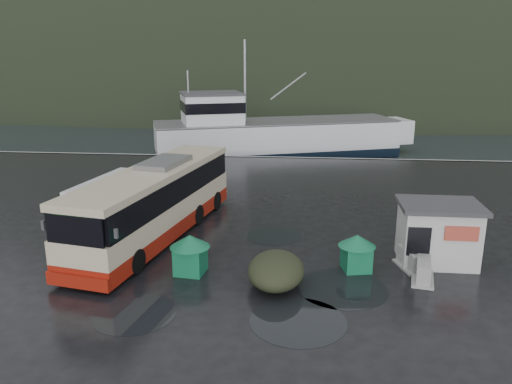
# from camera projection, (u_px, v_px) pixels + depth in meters

# --- Properties ---
(ground) EXTENTS (160.00, 160.00, 0.00)m
(ground) POSITION_uv_depth(u_px,v_px,m) (209.00, 250.00, 21.69)
(ground) COLOR black
(ground) RESTS_ON ground
(harbor_water) EXTENTS (300.00, 180.00, 0.02)m
(harbor_water) POSITION_uv_depth(u_px,v_px,m) (288.00, 85.00, 127.06)
(harbor_water) COLOR black
(harbor_water) RESTS_ON ground
(quay_edge) EXTENTS (160.00, 0.60, 1.50)m
(quay_edge) POSITION_uv_depth(u_px,v_px,m) (254.00, 157.00, 40.85)
(quay_edge) COLOR #999993
(quay_edge) RESTS_ON ground
(headland) EXTENTS (780.00, 540.00, 570.00)m
(headland) POSITION_uv_depth(u_px,v_px,m) (316.00, 68.00, 260.28)
(headland) COLOR black
(headland) RESTS_ON ground
(coach_bus) EXTENTS (5.37, 12.56, 3.45)m
(coach_bus) POSITION_uv_depth(u_px,v_px,m) (158.00, 235.00, 23.44)
(coach_bus) COLOR #C4B494
(coach_bus) RESTS_ON ground
(white_van) EXTENTS (2.95, 5.94, 2.37)m
(white_van) POSITION_uv_depth(u_px,v_px,m) (113.00, 226.00, 24.72)
(white_van) COLOR silver
(white_van) RESTS_ON ground
(waste_bin_left) EXTENTS (1.24, 1.24, 1.56)m
(waste_bin_left) POSITION_uv_depth(u_px,v_px,m) (191.00, 273.00, 19.50)
(waste_bin_left) COLOR #126640
(waste_bin_left) RESTS_ON ground
(waste_bin_right) EXTENTS (1.26, 1.26, 1.47)m
(waste_bin_right) POSITION_uv_depth(u_px,v_px,m) (355.00, 270.00, 19.75)
(waste_bin_right) COLOR #126640
(waste_bin_right) RESTS_ON ground
(dome_tent) EXTENTS (2.12, 2.95, 1.15)m
(dome_tent) POSITION_uv_depth(u_px,v_px,m) (276.00, 284.00, 18.51)
(dome_tent) COLOR #272B1A
(dome_tent) RESTS_ON ground
(ticket_kiosk) EXTENTS (3.23, 2.46, 2.51)m
(ticket_kiosk) POSITION_uv_depth(u_px,v_px,m) (435.00, 262.00, 20.52)
(ticket_kiosk) COLOR beige
(ticket_kiosk) RESTS_ON ground
(jersey_barrier_a) EXTENTS (1.11, 1.72, 0.79)m
(jersey_barrier_a) POSITION_uv_depth(u_px,v_px,m) (422.00, 280.00, 18.85)
(jersey_barrier_a) COLOR #999993
(jersey_barrier_a) RESTS_ON ground
(jersey_barrier_b) EXTENTS (1.16, 1.68, 0.76)m
(jersey_barrier_b) POSITION_uv_depth(u_px,v_px,m) (409.00, 268.00, 19.93)
(jersey_barrier_b) COLOR #999993
(jersey_barrier_b) RESTS_ON ground
(fishing_trawler) EXTENTS (27.45, 14.49, 10.80)m
(fishing_trawler) POSITION_uv_depth(u_px,v_px,m) (277.00, 142.00, 47.73)
(fishing_trawler) COLOR silver
(fishing_trawler) RESTS_ON ground
(puddles) EXTENTS (10.03, 10.60, 0.01)m
(puddles) POSITION_uv_depth(u_px,v_px,m) (274.00, 287.00, 18.27)
(puddles) COLOR black
(puddles) RESTS_ON ground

